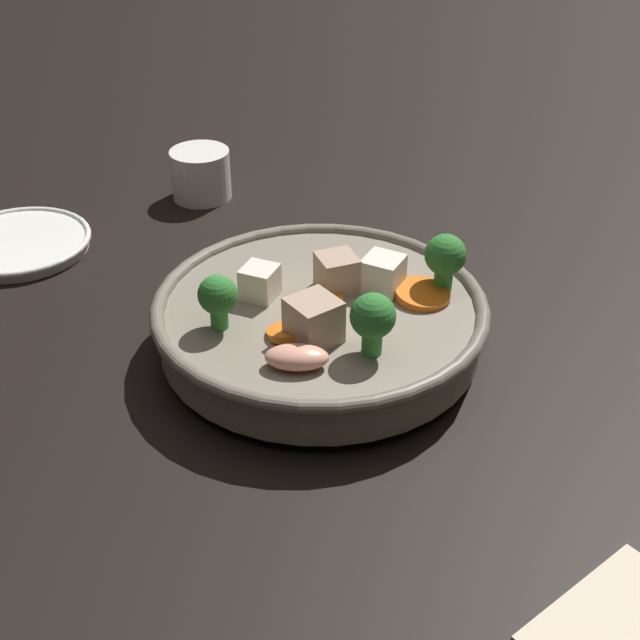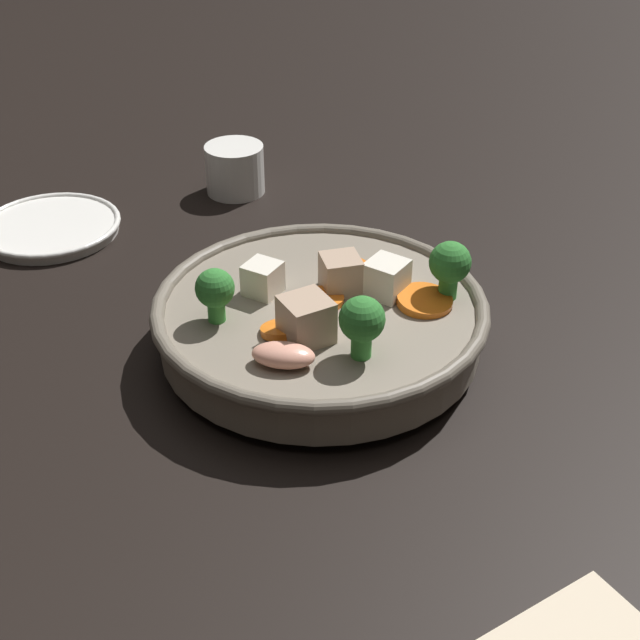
{
  "view_description": "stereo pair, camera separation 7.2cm",
  "coord_description": "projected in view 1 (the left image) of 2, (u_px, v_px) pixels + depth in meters",
  "views": [
    {
      "loc": [
        -0.53,
        -0.29,
        0.43
      ],
      "look_at": [
        0.0,
        0.0,
        0.03
      ],
      "focal_mm": 50.0,
      "sensor_mm": 36.0,
      "label": 1
    },
    {
      "loc": [
        -0.49,
        -0.35,
        0.43
      ],
      "look_at": [
        0.0,
        0.0,
        0.03
      ],
      "focal_mm": 50.0,
      "sensor_mm": 36.0,
      "label": 2
    }
  ],
  "objects": [
    {
      "name": "napkin",
      "position": [
        627.0,
        629.0,
        0.51
      ],
      "size": [
        0.13,
        0.11,
        0.0
      ],
      "color": "beige",
      "rests_on": "ground_plane"
    },
    {
      "name": "tea_cup",
      "position": [
        201.0,
        174.0,
        0.97
      ],
      "size": [
        0.06,
        0.06,
        0.05
      ],
      "color": "white",
      "rests_on": "ground_plane"
    },
    {
      "name": "stirfry_bowl",
      "position": [
        321.0,
        318.0,
        0.72
      ],
      "size": [
        0.27,
        0.27,
        0.09
      ],
      "color": "slate",
      "rests_on": "ground_plane"
    },
    {
      "name": "side_saucer",
      "position": [
        18.0,
        243.0,
        0.88
      ],
      "size": [
        0.14,
        0.14,
        0.01
      ],
      "color": "white",
      "rests_on": "ground_plane"
    },
    {
      "name": "ground_plane",
      "position": [
        320.0,
        351.0,
        0.74
      ],
      "size": [
        3.0,
        3.0,
        0.0
      ],
      "primitive_type": "plane",
      "color": "black"
    }
  ]
}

